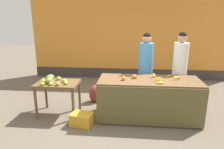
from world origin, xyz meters
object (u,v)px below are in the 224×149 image
at_px(vendor_woman_blue_shirt, 145,70).
at_px(vendor_woman_white_shirt, 179,70).
at_px(produce_sack, 95,93).
at_px(produce_crate, 82,119).

bearing_deg(vendor_woman_blue_shirt, vendor_woman_white_shirt, -1.23).
relative_size(vendor_woman_blue_shirt, vendor_woman_white_shirt, 0.99).
bearing_deg(vendor_woman_blue_shirt, produce_sack, 175.41).
distance_m(vendor_woman_blue_shirt, produce_sack, 1.46).
bearing_deg(vendor_woman_white_shirt, produce_sack, 176.71).
distance_m(vendor_woman_white_shirt, produce_crate, 2.56).
bearing_deg(produce_crate, vendor_woman_white_shirt, 27.69).
height_order(produce_crate, produce_sack, produce_sack).
distance_m(vendor_woman_white_shirt, produce_sack, 2.21).
xyz_separation_m(vendor_woman_blue_shirt, produce_crate, (-1.34, -1.15, -0.80)).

